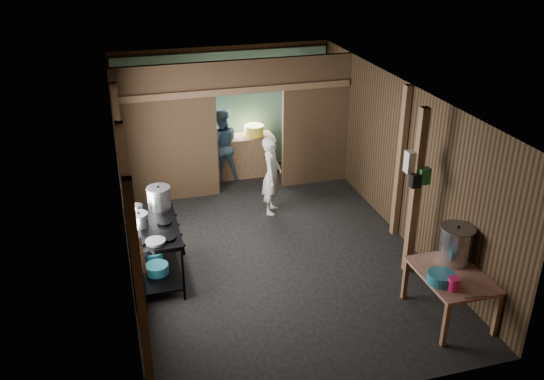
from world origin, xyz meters
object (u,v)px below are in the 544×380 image
object	(u,v)px
stock_pot	(456,245)
pink_bucket	(453,284)
stove_pot_large	(159,198)
prep_table	(449,295)
gas_range	(155,251)
yellow_tub	(254,130)
cook	(272,175)

from	to	relation	value
stock_pot	pink_bucket	distance (m)	0.73
stove_pot_large	stock_pot	xyz separation A→B (m)	(3.73, -2.28, -0.13)
stove_pot_large	stock_pot	bearing A→B (deg)	-31.50
prep_table	stove_pot_large	bearing A→B (deg)	144.07
stove_pot_large	gas_range	bearing A→B (deg)	-107.78
stove_pot_large	pink_bucket	distance (m)	4.42
stock_pot	gas_range	bearing A→B (deg)	155.78
gas_range	stock_pot	world-z (taller)	stock_pot
gas_range	yellow_tub	bearing A→B (deg)	54.79
stock_pot	stove_pot_large	bearing A→B (deg)	148.50
cook	yellow_tub	bearing A→B (deg)	19.47
gas_range	cook	distance (m)	2.79
prep_table	cook	world-z (taller)	cook
stock_pot	pink_bucket	size ratio (longest dim) A/B	3.14
prep_table	stove_pot_large	world-z (taller)	stove_pot_large
cook	stock_pot	bearing A→B (deg)	-130.39
stock_pot	cook	distance (m)	3.73
gas_range	cook	xyz separation A→B (m)	(2.26, 1.60, 0.28)
stock_pot	pink_bucket	bearing A→B (deg)	-122.53
gas_range	prep_table	size ratio (longest dim) A/B	1.32
yellow_tub	pink_bucket	bearing A→B (deg)	-78.95
cook	prep_table	bearing A→B (deg)	-134.66
gas_range	yellow_tub	size ratio (longest dim) A/B	3.82
stove_pot_large	stock_pot	world-z (taller)	stove_pot_large
stove_pot_large	yellow_tub	bearing A→B (deg)	52.16
prep_table	cook	bearing A→B (deg)	111.71
pink_bucket	yellow_tub	xyz separation A→B (m)	(-1.12, 5.74, 0.20)
pink_bucket	yellow_tub	distance (m)	5.85
prep_table	stove_pot_large	distance (m)	4.43
gas_range	pink_bucket	size ratio (longest dim) A/B	8.82
gas_range	yellow_tub	world-z (taller)	yellow_tub
yellow_tub	cook	xyz separation A→B (m)	(-0.13, -1.79, -0.23)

